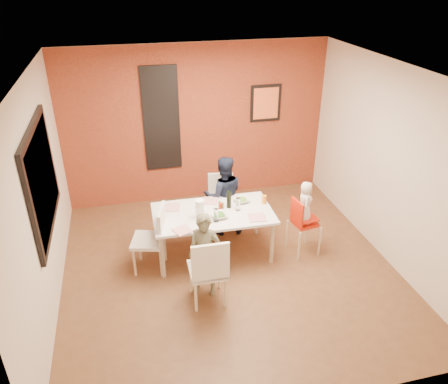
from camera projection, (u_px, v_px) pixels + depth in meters
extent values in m
plane|color=brown|center=(229.00, 268.00, 6.12)|extent=(4.50, 4.50, 0.00)
cube|color=white|center=(230.00, 73.00, 4.86)|extent=(4.50, 4.50, 0.02)
cube|color=beige|center=(197.00, 125.00, 7.42)|extent=(4.50, 0.02, 2.70)
cube|color=beige|center=(298.00, 301.00, 3.55)|extent=(4.50, 0.02, 2.70)
cube|color=beige|center=(40.00, 202.00, 5.02)|extent=(0.02, 4.50, 2.70)
cube|color=beige|center=(389.00, 164.00, 5.95)|extent=(0.02, 4.50, 2.70)
cube|color=maroon|center=(197.00, 125.00, 7.40)|extent=(4.50, 0.02, 2.70)
cube|color=black|center=(42.00, 179.00, 5.10)|extent=(0.05, 1.70, 1.30)
cube|color=black|center=(43.00, 179.00, 5.10)|extent=(0.02, 1.55, 1.15)
cube|color=silver|center=(161.00, 119.00, 7.19)|extent=(0.55, 0.03, 1.70)
cube|color=black|center=(161.00, 119.00, 7.19)|extent=(0.60, 0.03, 1.76)
cube|color=black|center=(266.00, 103.00, 7.50)|extent=(0.54, 0.03, 0.64)
cube|color=orange|center=(266.00, 103.00, 7.48)|extent=(0.44, 0.01, 0.54)
cube|color=white|center=(213.00, 213.00, 6.11)|extent=(1.69, 0.97, 0.04)
cylinder|color=tan|center=(163.00, 257.00, 5.79)|extent=(0.06, 0.06, 0.66)
cylinder|color=tan|center=(158.00, 226.00, 6.47)|extent=(0.06, 0.06, 0.66)
cylinder|color=tan|center=(272.00, 243.00, 6.08)|extent=(0.06, 0.06, 0.66)
cylinder|color=tan|center=(257.00, 215.00, 6.75)|extent=(0.06, 0.06, 0.66)
cube|color=white|center=(208.00, 270.00, 5.34)|extent=(0.46, 0.46, 0.05)
cube|color=white|center=(211.00, 263.00, 5.05)|extent=(0.45, 0.05, 0.51)
cylinder|color=beige|center=(219.00, 274.00, 5.65)|extent=(0.04, 0.04, 0.44)
cylinder|color=beige|center=(226.00, 293.00, 5.33)|extent=(0.04, 0.04, 0.44)
cylinder|color=beige|center=(191.00, 278.00, 5.57)|extent=(0.04, 0.04, 0.44)
cylinder|color=beige|center=(196.00, 297.00, 5.26)|extent=(0.04, 0.04, 0.44)
cube|color=white|center=(221.00, 204.00, 6.92)|extent=(0.46, 0.46, 0.04)
cube|color=white|center=(220.00, 186.00, 6.97)|extent=(0.40, 0.11, 0.45)
cylinder|color=tan|center=(211.00, 221.00, 6.86)|extent=(0.03, 0.03, 0.39)
cylinder|color=tan|center=(211.00, 210.00, 7.15)|extent=(0.03, 0.03, 0.39)
cylinder|color=tan|center=(232.00, 220.00, 6.88)|extent=(0.03, 0.03, 0.39)
cylinder|color=tan|center=(230.00, 210.00, 7.17)|extent=(0.03, 0.03, 0.39)
cube|color=silver|center=(149.00, 241.00, 5.92)|extent=(0.54, 0.54, 0.05)
cube|color=silver|center=(162.00, 225.00, 5.79)|extent=(0.15, 0.44, 0.50)
cylinder|color=#C8B095|center=(140.00, 247.00, 6.19)|extent=(0.04, 0.04, 0.43)
cylinder|color=#C8B095|center=(165.00, 247.00, 6.18)|extent=(0.04, 0.04, 0.43)
cylinder|color=#C8B095|center=(134.00, 262.00, 5.87)|extent=(0.04, 0.04, 0.43)
cylinder|color=#C8B095|center=(161.00, 263.00, 5.86)|extent=(0.04, 0.04, 0.43)
cube|color=red|center=(305.00, 223.00, 6.24)|extent=(0.35, 0.35, 0.05)
cube|color=red|center=(297.00, 212.00, 6.09)|extent=(0.08, 0.31, 0.36)
cube|color=red|center=(305.00, 217.00, 6.20)|extent=(0.35, 0.35, 0.02)
cylinder|color=beige|center=(320.00, 241.00, 6.28)|extent=(0.03, 0.03, 0.48)
cylinder|color=beige|center=(299.00, 247.00, 6.16)|extent=(0.03, 0.03, 0.48)
cylinder|color=beige|center=(307.00, 229.00, 6.56)|extent=(0.03, 0.03, 0.48)
cylinder|color=beige|center=(287.00, 234.00, 6.44)|extent=(0.03, 0.03, 0.48)
imported|color=brown|center=(205.00, 255.00, 5.43)|extent=(0.49, 0.41, 1.14)
imported|color=black|center=(223.00, 195.00, 6.67)|extent=(0.66, 0.54, 1.27)
imported|color=silver|center=(305.00, 202.00, 6.08)|extent=(0.27, 0.35, 0.62)
cube|color=white|center=(182.00, 230.00, 5.68)|extent=(0.28, 0.28, 0.01)
cube|color=silver|center=(210.00, 201.00, 6.38)|extent=(0.28, 0.28, 0.01)
cube|color=white|center=(257.00, 217.00, 5.97)|extent=(0.26, 0.26, 0.01)
cube|color=white|center=(172.00, 207.00, 6.21)|extent=(0.27, 0.27, 0.01)
imported|color=white|center=(220.00, 215.00, 5.97)|extent=(0.24, 0.24, 0.06)
imported|color=white|center=(242.00, 200.00, 6.36)|extent=(0.25, 0.25, 0.05)
cylinder|color=black|center=(229.00, 200.00, 6.17)|extent=(0.07, 0.07, 0.25)
cylinder|color=silver|center=(216.00, 215.00, 5.85)|extent=(0.07, 0.07, 0.19)
cylinder|color=white|center=(238.00, 204.00, 6.12)|extent=(0.07, 0.07, 0.19)
cylinder|color=white|center=(200.00, 209.00, 5.92)|extent=(0.12, 0.12, 0.27)
cylinder|color=red|center=(220.00, 207.00, 6.10)|extent=(0.03, 0.03, 0.13)
cylinder|color=#2A7025|center=(219.00, 206.00, 6.13)|extent=(0.04, 0.04, 0.14)
cylinder|color=brown|center=(223.00, 207.00, 6.09)|extent=(0.04, 0.04, 0.14)
cylinder|color=orange|center=(264.00, 199.00, 6.31)|extent=(0.07, 0.07, 0.12)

